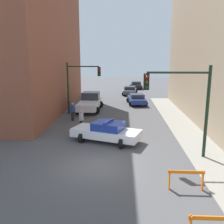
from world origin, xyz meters
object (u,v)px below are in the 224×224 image
(parked_car_far, at_px, (136,85))
(pedestrian_crossing, at_px, (81,120))
(traffic_light_far, at_px, (79,81))
(barrier_front, at_px, (214,224))
(parked_car_mid, at_px, (130,90))
(traffic_light_near, at_px, (187,98))
(barrier_mid, at_px, (186,177))
(parked_car_near, at_px, (137,99))
(police_car, at_px, (107,131))
(pedestrian_corner, at_px, (73,111))
(white_truck, at_px, (90,102))

(parked_car_far, xyz_separation_m, pedestrian_crossing, (-5.64, -26.89, 0.19))
(traffic_light_far, distance_m, barrier_front, 19.76)
(parked_car_mid, distance_m, barrier_front, 31.34)
(traffic_light_near, bearing_deg, traffic_light_far, 125.23)
(traffic_light_far, height_order, barrier_mid, traffic_light_far)
(traffic_light_far, bearing_deg, parked_car_near, 40.33)
(traffic_light_near, xyz_separation_m, parked_car_mid, (-2.47, 24.56, -2.86))
(parked_car_far, bearing_deg, parked_car_mid, -99.92)
(parked_car_near, height_order, barrier_mid, parked_car_near)
(barrier_mid, bearing_deg, barrier_front, -88.36)
(police_car, xyz_separation_m, parked_car_near, (2.78, 13.96, -0.05))
(traffic_light_far, relative_size, pedestrian_corner, 3.13)
(parked_car_far, bearing_deg, parked_car_near, -92.61)
(pedestrian_crossing, bearing_deg, white_truck, -145.55)
(police_car, relative_size, pedestrian_crossing, 3.04)
(police_car, height_order, parked_car_near, police_car)
(traffic_light_near, bearing_deg, pedestrian_crossing, 142.08)
(police_car, bearing_deg, parked_car_mid, 14.40)
(parked_car_mid, height_order, barrier_front, parked_car_mid)
(traffic_light_near, height_order, pedestrian_corner, traffic_light_near)
(traffic_light_near, xyz_separation_m, barrier_mid, (-0.69, -3.54, -2.91))
(traffic_light_far, xyz_separation_m, white_truck, (0.91, 1.48, -2.49))
(pedestrian_crossing, relative_size, barrier_mid, 1.04)
(traffic_light_far, distance_m, barrier_mid, 16.85)
(parked_car_mid, bearing_deg, parked_car_far, 85.07)
(traffic_light_far, distance_m, parked_car_far, 22.09)
(white_truck, height_order, pedestrian_corner, white_truck)
(white_truck, relative_size, barrier_front, 3.40)
(traffic_light_far, distance_m, pedestrian_crossing, 6.70)
(police_car, distance_m, barrier_mid, 7.35)
(white_truck, xyz_separation_m, parked_car_near, (5.29, 3.79, -0.23))
(parked_car_mid, distance_m, parked_car_far, 7.74)
(parked_car_near, height_order, pedestrian_crossing, pedestrian_crossing)
(traffic_light_far, relative_size, parked_car_far, 1.21)
(traffic_light_near, distance_m, barrier_mid, 4.64)
(parked_car_far, bearing_deg, traffic_light_far, -108.42)
(traffic_light_far, bearing_deg, barrier_mid, -63.80)
(barrier_front, bearing_deg, parked_car_far, 90.81)
(police_car, height_order, parked_car_far, police_car)
(parked_car_mid, relative_size, pedestrian_corner, 2.67)
(police_car, height_order, pedestrian_corner, pedestrian_corner)
(white_truck, bearing_deg, traffic_light_near, -59.80)
(pedestrian_corner, xyz_separation_m, barrier_mid, (7.42, -11.91, -0.24))
(traffic_light_far, relative_size, barrier_mid, 3.25)
(parked_car_far, bearing_deg, barrier_mid, -89.39)
(barrier_front, bearing_deg, barrier_mid, 91.64)
(parked_car_far, xyz_separation_m, barrier_mid, (0.46, -35.73, -0.06))
(pedestrian_crossing, bearing_deg, parked_car_near, -171.65)
(traffic_light_near, relative_size, barrier_mid, 3.25)
(parked_car_mid, relative_size, barrier_mid, 2.77)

